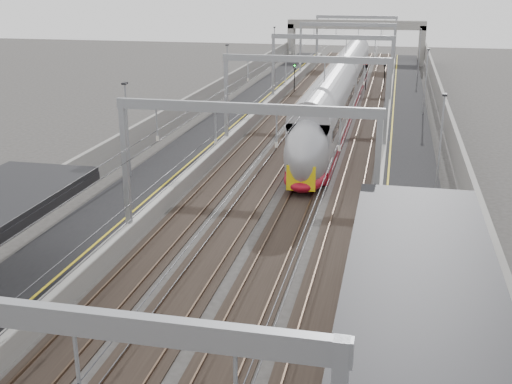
% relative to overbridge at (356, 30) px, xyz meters
% --- Properties ---
extents(platform_left, '(4.00, 120.00, 1.00)m').
position_rel_overbridge_xyz_m(platform_left, '(-8.00, -55.00, -4.81)').
color(platform_left, black).
rests_on(platform_left, ground).
extents(platform_right, '(4.00, 120.00, 1.00)m').
position_rel_overbridge_xyz_m(platform_right, '(8.00, -55.00, -4.81)').
color(platform_right, black).
rests_on(platform_right, ground).
extents(tracks, '(11.40, 140.00, 0.20)m').
position_rel_overbridge_xyz_m(tracks, '(0.00, -55.00, -5.26)').
color(tracks, black).
rests_on(tracks, ground).
extents(overhead_line, '(13.00, 140.00, 6.60)m').
position_rel_overbridge_xyz_m(overhead_line, '(0.00, -48.38, 0.83)').
color(overhead_line, gray).
rests_on(overhead_line, platform_left).
extents(overbridge, '(22.00, 2.20, 6.90)m').
position_rel_overbridge_xyz_m(overbridge, '(0.00, 0.00, 0.00)').
color(overbridge, gray).
rests_on(overbridge, ground).
extents(wall_left, '(0.30, 120.00, 3.20)m').
position_rel_overbridge_xyz_m(wall_left, '(-11.20, -55.00, -3.71)').
color(wall_left, gray).
rests_on(wall_left, ground).
extents(wall_right, '(0.30, 120.00, 3.20)m').
position_rel_overbridge_xyz_m(wall_right, '(11.20, -55.00, -3.71)').
color(wall_right, gray).
rests_on(wall_right, ground).
extents(train, '(2.90, 52.78, 4.57)m').
position_rel_overbridge_xyz_m(train, '(1.50, -44.90, -3.08)').
color(train, maroon).
rests_on(train, ground).
extents(signal_green, '(0.32, 0.32, 3.48)m').
position_rel_overbridge_xyz_m(signal_green, '(-5.20, -29.92, -2.89)').
color(signal_green, black).
rests_on(signal_green, ground).
extents(signal_red_near, '(0.32, 0.32, 3.48)m').
position_rel_overbridge_xyz_m(signal_red_near, '(3.20, -26.26, -2.89)').
color(signal_red_near, black).
rests_on(signal_red_near, ground).
extents(signal_red_far, '(0.32, 0.32, 3.48)m').
position_rel_overbridge_xyz_m(signal_red_far, '(5.40, -24.46, -2.89)').
color(signal_red_far, black).
rests_on(signal_red_far, ground).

